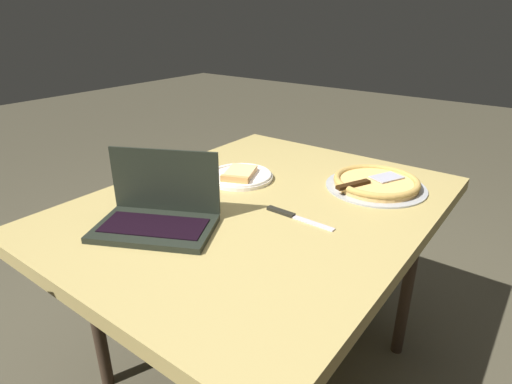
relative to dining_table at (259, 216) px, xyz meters
name	(u,v)px	position (x,y,z in m)	size (l,w,h in m)	color
ground_plane	(259,365)	(0.00, 0.00, -0.67)	(12.00, 12.00, 0.00)	#464131
dining_table	(259,216)	(0.00, 0.00, 0.00)	(1.29, 1.01, 0.72)	tan
laptop	(158,212)	(-0.31, 0.14, 0.10)	(0.34, 0.39, 0.21)	black
pizza_plate	(240,176)	(0.12, 0.18, 0.07)	(0.25, 0.25, 0.04)	white
pizza_tray	(376,183)	(0.35, -0.26, 0.07)	(0.35, 0.35, 0.04)	#9C9FA0
table_knife	(293,216)	(-0.03, -0.15, 0.06)	(0.03, 0.23, 0.01)	silver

